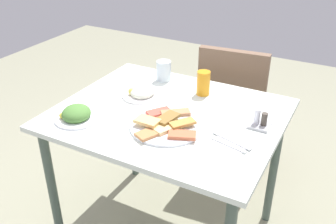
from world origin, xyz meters
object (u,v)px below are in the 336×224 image
(pide_platter, at_px, (166,125))
(spoon, at_px, (232,140))
(salad_plate_greens, at_px, (76,115))
(paper_napkin, at_px, (230,143))
(condiment_caddy, at_px, (260,122))
(soda_can, at_px, (203,83))
(fork, at_px, (229,145))
(dining_chair, at_px, (233,105))
(salad_plate_rice, at_px, (142,93))
(dining_table, at_px, (169,129))
(drinking_glass, at_px, (164,71))

(pide_platter, bearing_deg, spoon, 5.54)
(pide_platter, height_order, salad_plate_greens, salad_plate_greens)
(paper_napkin, bearing_deg, condiment_caddy, 71.09)
(soda_can, xyz_separation_m, fork, (0.28, -0.38, -0.06))
(spoon, xyz_separation_m, condiment_caddy, (0.06, 0.17, 0.02))
(paper_napkin, distance_m, condiment_caddy, 0.20)
(fork, height_order, condiment_caddy, condiment_caddy)
(fork, xyz_separation_m, condiment_caddy, (0.06, 0.21, 0.02))
(salad_plate_greens, xyz_separation_m, soda_can, (0.39, 0.50, 0.04))
(dining_chair, bearing_deg, pide_platter, -92.03)
(pide_platter, bearing_deg, salad_plate_rice, 139.94)
(dining_table, bearing_deg, salad_plate_rice, 156.27)
(dining_chair, distance_m, pide_platter, 0.87)
(salad_plate_rice, distance_m, fork, 0.58)
(pide_platter, bearing_deg, condiment_caddy, 29.51)
(dining_chair, relative_size, condiment_caddy, 9.86)
(pide_platter, relative_size, salad_plate_rice, 1.57)
(drinking_glass, xyz_separation_m, spoon, (0.53, -0.40, -0.05))
(salad_plate_rice, bearing_deg, drinking_glass, 89.74)
(dining_table, distance_m, salad_plate_rice, 0.24)
(drinking_glass, distance_m, paper_napkin, 0.68)
(pide_platter, xyz_separation_m, paper_napkin, (0.28, 0.01, -0.01))
(dining_table, bearing_deg, fork, -21.40)
(drinking_glass, xyz_separation_m, fork, (0.53, -0.44, -0.05))
(drinking_glass, height_order, condiment_caddy, drinking_glass)
(drinking_glass, height_order, paper_napkin, drinking_glass)
(soda_can, distance_m, fork, 0.47)
(drinking_glass, bearing_deg, dining_chair, 54.86)
(dining_chair, height_order, pide_platter, dining_chair)
(fork, bearing_deg, salad_plate_rice, 170.82)
(dining_table, xyz_separation_m, paper_napkin, (0.34, -0.12, 0.09))
(pide_platter, xyz_separation_m, salad_plate_greens, (-0.38, -0.13, 0.01))
(drinking_glass, relative_size, condiment_caddy, 1.20)
(salad_plate_greens, xyz_separation_m, condiment_caddy, (0.73, 0.32, 0.00))
(salad_plate_rice, distance_m, soda_can, 0.31)
(salad_plate_greens, height_order, fork, salad_plate_greens)
(salad_plate_rice, xyz_separation_m, fork, (0.53, -0.22, -0.01))
(salad_plate_greens, bearing_deg, soda_can, 51.75)
(pide_platter, distance_m, condiment_caddy, 0.40)
(condiment_caddy, bearing_deg, paper_napkin, -108.91)
(fork, height_order, spoon, same)
(fork, bearing_deg, salad_plate_greens, -156.96)
(spoon, bearing_deg, soda_can, 145.75)
(dining_chair, xyz_separation_m, condiment_caddy, (0.32, -0.63, 0.29))
(dining_chair, xyz_separation_m, fork, (0.26, -0.83, 0.27))
(soda_can, distance_m, spoon, 0.45)
(salad_plate_greens, bearing_deg, spoon, 12.92)
(dining_chair, relative_size, pide_platter, 2.73)
(pide_platter, relative_size, drinking_glass, 3.01)
(dining_chair, xyz_separation_m, drinking_glass, (-0.28, -0.40, 0.32))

